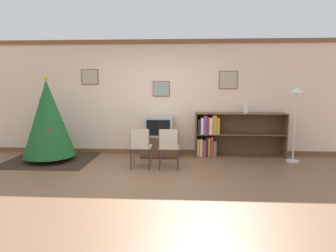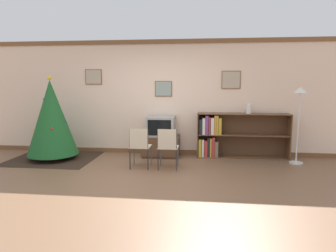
{
  "view_description": "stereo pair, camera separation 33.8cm",
  "coord_description": "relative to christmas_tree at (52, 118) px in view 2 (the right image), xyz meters",
  "views": [
    {
      "loc": [
        0.67,
        -4.94,
        1.69
      ],
      "look_at": [
        0.31,
        1.19,
        0.81
      ],
      "focal_mm": 32.0,
      "sensor_mm": 36.0,
      "label": 1
    },
    {
      "loc": [
        1.01,
        -4.91,
        1.69
      ],
      "look_at": [
        0.31,
        1.19,
        0.81
      ],
      "focal_mm": 32.0,
      "sensor_mm": 36.0,
      "label": 2
    }
  ],
  "objects": [
    {
      "name": "standing_lamp",
      "position": [
        5.33,
        0.21,
        0.31
      ],
      "size": [
        0.28,
        0.28,
        1.62
      ],
      "color": "silver",
      "rests_on": "ground_plane"
    },
    {
      "name": "bookshelf",
      "position": [
        3.87,
        0.61,
        -0.43
      ],
      "size": [
        2.06,
        0.36,
        1.02
      ],
      "color": "brown",
      "rests_on": "ground_plane"
    },
    {
      "name": "area_rug",
      "position": [
        0.0,
        -0.0,
        -0.93
      ],
      "size": [
        1.86,
        1.58,
        0.01
      ],
      "color": "#332319",
      "rests_on": "ground_plane"
    },
    {
      "name": "television",
      "position": [
        2.38,
        0.5,
        -0.22
      ],
      "size": [
        0.64,
        0.54,
        0.45
      ],
      "color": "#9E9E99",
      "rests_on": "tv_console"
    },
    {
      "name": "folding_chair_right",
      "position": [
        2.66,
        -0.55,
        -0.46
      ],
      "size": [
        0.4,
        0.4,
        0.82
      ],
      "color": "beige",
      "rests_on": "ground_plane"
    },
    {
      "name": "tv_console",
      "position": [
        2.38,
        0.5,
        -0.69
      ],
      "size": [
        0.85,
        0.55,
        0.49
      ],
      "color": "#412A1A",
      "rests_on": "ground_plane"
    },
    {
      "name": "wall_back",
      "position": [
        2.32,
        0.84,
        0.42
      ],
      "size": [
        8.68,
        0.11,
        2.7
      ],
      "color": "beige",
      "rests_on": "ground_plane"
    },
    {
      "name": "christmas_tree",
      "position": [
        0.0,
        0.0,
        0.0
      ],
      "size": [
        1.11,
        1.11,
        1.86
      ],
      "color": "maroon",
      "rests_on": "area_rug"
    },
    {
      "name": "ground_plane",
      "position": [
        2.31,
        -1.35,
        -0.93
      ],
      "size": [
        24.0,
        24.0,
        0.0
      ],
      "primitive_type": "plane",
      "color": "brown"
    },
    {
      "name": "vase",
      "position": [
        4.37,
        0.61,
        0.2
      ],
      "size": [
        0.12,
        0.12,
        0.22
      ],
      "color": "silver",
      "rests_on": "bookshelf"
    },
    {
      "name": "folding_chair_left",
      "position": [
        2.1,
        -0.55,
        -0.46
      ],
      "size": [
        0.4,
        0.4,
        0.82
      ],
      "color": "beige",
      "rests_on": "ground_plane"
    }
  ]
}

